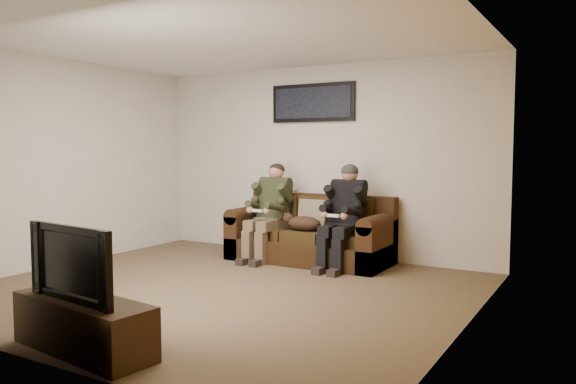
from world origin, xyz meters
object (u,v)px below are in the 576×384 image
Objects in this scene: tv_stand at (83,325)px; cat at (303,223)px; person_right at (344,210)px; television at (82,262)px; person_left at (270,206)px; sofa at (312,236)px; framed_poster at (313,103)px.

cat is at bearing 99.26° from tv_stand.
television is at bearing -96.81° from person_right.
person_right reaches higher than person_left.
person_left reaches higher than tv_stand.
cat is 3.60m from tv_stand.
sofa is at bearing 79.67° from cat.
sofa is 2.22× the size of television.
framed_poster is 4.42m from television.
framed_poster reaches higher than sofa.
person_left is at bearing -120.98° from framed_poster.
tv_stand is 0.47m from television.
framed_poster is at bearing 101.19° from tv_stand.
person_left is 1.54m from framed_poster.
cat is 0.53× the size of tv_stand.
cat is at bearing -1.92° from person_left.
person_right is 1.04× the size of tv_stand.
framed_poster is (-0.20, 0.39, 1.78)m from sofa.
framed_poster reaches higher than tv_stand.
framed_poster is at bearing 105.79° from cat.
person_right is at bearing -17.95° from sofa.
person_left is 1.08m from person_right.
television is (0.15, -3.58, 0.14)m from cat.
cat is 0.53× the size of framed_poster.
television is (-0.43, -3.60, -0.05)m from person_right.
person_right is at bearing 90.13° from tv_stand.
sofa reaches higher than tv_stand.
tv_stand is at bearing -87.68° from cat.
tv_stand is at bearing -88.33° from sofa.
tv_stand is (0.15, -3.58, -0.33)m from cat.
tv_stand is (0.11, -3.78, -0.13)m from sofa.
cat is at bearing -178.27° from person_right.
sofa is 3.78m from tv_stand.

